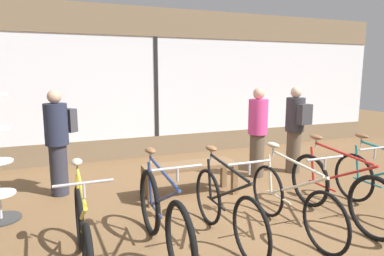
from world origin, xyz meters
name	(u,v)px	position (x,y,z in m)	size (l,w,h in m)	color
ground_plane	(249,229)	(0.00, 0.00, 0.00)	(24.00, 24.00, 0.00)	brown
shop_back_wall	(156,82)	(0.00, 3.92, 1.64)	(12.00, 0.08, 3.20)	#7A664C
bicycle_far_left	(83,234)	(-1.90, -0.17, 0.37)	(0.46, 1.67, 1.02)	black
bicycle_left	(162,217)	(-1.13, -0.15, 0.41)	(0.46, 1.79, 1.06)	black
bicycle_center_left	(226,207)	(-0.39, -0.15, 0.39)	(0.46, 1.68, 1.03)	black
bicycle_center_right	(292,200)	(0.43, -0.24, 0.39)	(0.46, 1.70, 1.02)	black
bicycle_right	(338,190)	(1.16, -0.20, 0.40)	(0.46, 1.79, 1.05)	black
display_bench	(190,170)	(-0.25, 1.29, 0.41)	(1.40, 0.44, 0.50)	brown
customer_near_rack	(58,139)	(-2.06, 2.11, 0.86)	(0.55, 0.53, 1.61)	#2D2D38
customer_by_window	(295,127)	(2.01, 1.72, 0.86)	(0.36, 0.50, 1.60)	brown
customer_mid_floor	(258,131)	(1.23, 1.77, 0.83)	(0.42, 0.42, 1.59)	brown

